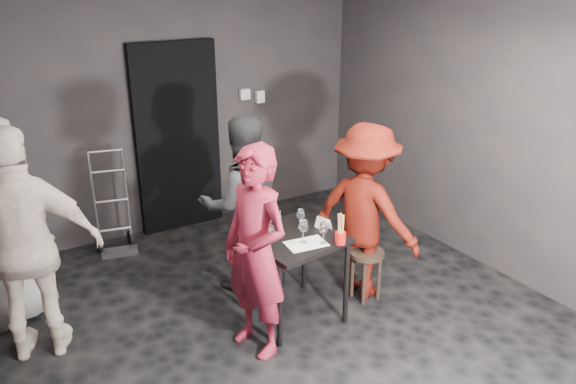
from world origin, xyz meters
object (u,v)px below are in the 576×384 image
wine_bottle (258,229)px  hand_truck (116,232)px  breadstick_cup (341,229)px  tasting_table (293,247)px  server_red (255,242)px  woman_black (242,197)px  stool (366,262)px  man_maroon (366,207)px  bystander_cream (22,224)px

wine_bottle → hand_truck: bearing=108.4°
breadstick_cup → tasting_table: bearing=128.7°
server_red → woman_black: (0.35, 0.90, -0.02)m
hand_truck → server_red: 2.39m
server_red → stool: bearing=82.0°
woman_black → man_maroon: (0.86, -0.68, -0.04)m
tasting_table → woman_black: bearing=100.1°
wine_bottle → breadstick_cup: bearing=-31.6°
woman_black → breadstick_cup: bearing=124.3°
man_maroon → wine_bottle: 1.05m
stool → server_red: size_ratio=0.26×
man_maroon → wine_bottle: bearing=67.0°
man_maroon → woman_black: bearing=31.2°
woman_black → breadstick_cup: 1.05m
hand_truck → breadstick_cup: (1.21, -2.31, 0.67)m
woman_black → wine_bottle: size_ratio=5.40×
stool → server_red: (-1.17, -0.12, 0.55)m
server_red → man_maroon: (1.21, 0.22, -0.07)m
woman_black → wine_bottle: 0.66m
stool → bystander_cream: 2.80m
bystander_cream → wine_bottle: size_ratio=6.61×
hand_truck → wine_bottle: hand_truck is taller
stool → hand_truck: bearing=128.2°
hand_truck → woman_black: bearing=-45.0°
man_maroon → hand_truck: bearing=19.7°
stool → man_maroon: (0.04, 0.10, 0.48)m
hand_truck → man_maroon: (1.71, -2.00, 0.64)m
tasting_table → stool: size_ratio=1.60×
woman_black → wine_bottle: bearing=87.0°
wine_bottle → breadstick_cup: size_ratio=1.20×
server_red → man_maroon: server_red is taller
hand_truck → breadstick_cup: size_ratio=4.04×
wine_bottle → tasting_table: bearing=-6.1°
man_maroon → breadstick_cup: 0.58m
tasting_table → bystander_cream: size_ratio=0.34×
stool → bystander_cream: size_ratio=0.22×
stool → man_maroon: bearing=66.5°
stool → bystander_cream: bystander_cream is taller
tasting_table → wine_bottle: size_ratio=2.27×
man_maroon → breadstick_cup: bearing=100.6°
woman_black → man_maroon: bearing=155.7°
hand_truck → stool: hand_truck is taller
tasting_table → server_red: server_red is taller
tasting_table → woman_black: 0.72m
hand_truck → man_maroon: man_maroon is taller
woman_black → breadstick_cup: woman_black is taller
stool → wine_bottle: (-1.01, 0.14, 0.51)m
stool → woman_black: woman_black is taller
man_maroon → bystander_cream: bystander_cream is taller
hand_truck → wine_bottle: bearing=-59.0°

